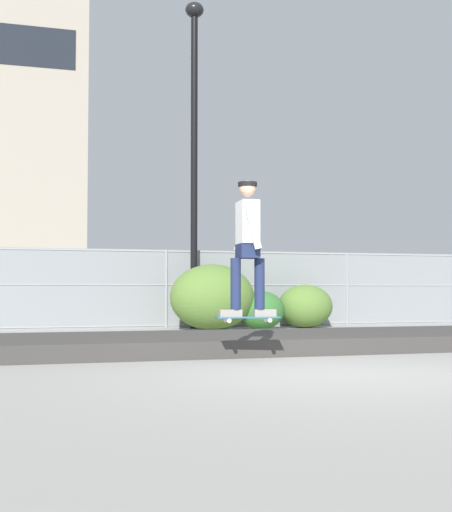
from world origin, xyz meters
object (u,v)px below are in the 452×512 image
Objects in this scene: shrub_left at (212,297)px; shrub_center at (260,310)px; parked_car_mid at (221,292)px; parked_car_far at (410,292)px; shrub_right at (305,306)px; street_lamp at (194,127)px; skateboard at (248,318)px; skater at (248,239)px; parked_car_near at (5,292)px.

shrub_left reaches higher than shrub_center.
parked_car_mid is 6.20m from parked_car_far.
shrub_right reaches higher than shrub_center.
street_lamp is 4.09m from shrub_left.
shrub_left is at bearing 78.38° from skateboard.
street_lamp is (1.18, 7.67, 3.20)m from skater.
parked_car_far is (9.12, 11.39, 0.28)m from skateboard.
parked_car_far is 3.98× the size of shrub_center.
shrub_left is (1.41, 6.84, 0.18)m from skateboard.
street_lamp reaches higher than skateboard.
parked_car_mid is at bearing 85.23° from shrub_center.
parked_car_mid reaches higher than shrub_center.
street_lamp is 1.71× the size of parked_car_mid.
shrub_right is (2.41, 0.40, -0.22)m from shrub_left.
parked_car_mid is at bearing 75.61° from skateboard.
parked_car_far is at bearing 51.32° from skater.
parked_car_near is at bearing 149.15° from shrub_right.
parked_car_mid reaches higher than shrub_right.
parked_car_far is at bearing 51.32° from skateboard.
shrub_center is at bearing -38.94° from parked_car_near.
skater is at bearing 135.00° from skateboard.
skateboard is 6.98m from shrub_left.
street_lamp is at bearing -40.77° from parked_car_near.
skateboard is at bearing -128.68° from parked_car_far.
street_lamp is 4.59m from shrub_center.
parked_car_far is at bearing 38.08° from shrub_right.
skater reaches higher than skateboard.
skateboard is 0.18× the size of parked_car_mid.
parked_car_near is at bearing 105.30° from skater.
parked_car_near is at bearing -179.91° from parked_car_far.
parked_car_near and parked_car_far have the same top height.
skater reaches higher than shrub_right.
skateboard is at bearing -45.00° from skater.
parked_car_mid is 4.23m from shrub_right.
shrub_center is (2.54, 6.81, -1.10)m from skater.
shrub_right is at bearing -9.36° from street_lamp.
parked_car_mid and parked_car_far have the same top height.
parked_car_mid is at bearing 64.88° from street_lamp.
street_lamp is at bearing 147.56° from shrub_center.
shrub_center is (2.54, 6.81, -0.12)m from skateboard.
street_lamp is 6.88m from parked_car_near.
street_lamp reaches higher than shrub_left.
parked_car_far is at bearing 34.83° from shrub_center.
parked_car_near is 8.07m from shrub_right.
shrub_center reaches higher than skateboard.
street_lamp reaches higher than shrub_center.
shrub_left is at bearing -149.45° from parked_car_far.
shrub_center is at bearing -94.77° from parked_car_mid.
shrub_center is at bearing -145.17° from parked_car_far.
parked_car_far is 8.96m from shrub_left.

